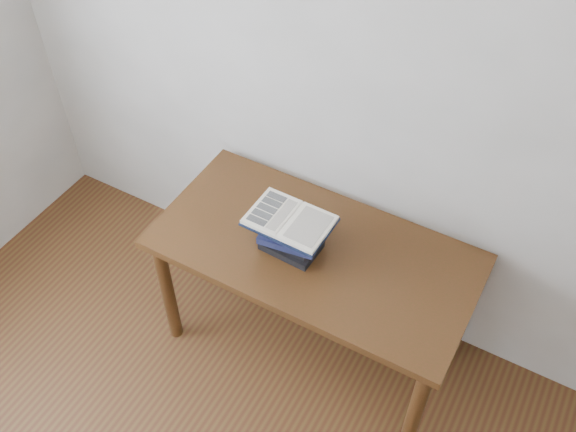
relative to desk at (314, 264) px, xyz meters
The scene contains 3 objects.
desk is the anchor object (origin of this frame).
book_stack 0.21m from the desk, 154.92° to the right, with size 0.26×0.21×0.18m.
open_book 0.31m from the desk, 134.61° to the right, with size 0.32×0.23×0.03m.
Camera 1 is at (0.72, -0.12, 2.67)m, focal length 40.00 mm.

